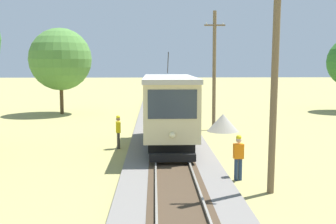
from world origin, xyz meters
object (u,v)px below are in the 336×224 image
red_tram (169,108)px  tree_right_far (60,59)px  second_worker (118,130)px  utility_pole_near_tram (275,71)px  track_worker (238,155)px  utility_pole_mid (214,70)px  gravel_pile (223,123)px

red_tram → tree_right_far: 18.18m
tree_right_far → second_worker: bearing=-67.5°
utility_pole_near_tram → red_tram: bearing=113.2°
utility_pole_near_tram → track_worker: (-0.82, 1.68, -3.27)m
utility_pole_mid → tree_right_far: bearing=143.2°
utility_pole_mid → gravel_pile: size_ratio=3.77×
gravel_pile → track_worker: (-1.33, -11.55, 0.40)m
red_tram → utility_pole_near_tram: (3.28, -7.66, 2.06)m
utility_pole_near_tram → tree_right_far: (-12.32, 23.20, 0.60)m
red_tram → tree_right_far: (-9.04, 15.54, 2.66)m
utility_pole_near_tram → second_worker: (-5.96, 7.85, -3.27)m
second_worker → gravel_pile: bearing=-147.8°
track_worker → second_worker: 8.03m
second_worker → utility_pole_mid: bearing=-141.6°
gravel_pile → tree_right_far: bearing=142.1°
utility_pole_near_tram → gravel_pile: size_ratio=3.93×
utility_pole_mid → gravel_pile: utility_pole_mid is taller
gravel_pile → tree_right_far: 16.80m
utility_pole_near_tram → track_worker: bearing=116.0°
utility_pole_near_tram → tree_right_far: size_ratio=1.09×
red_tram → gravel_pile: (3.79, 5.57, -1.61)m
second_worker → tree_right_far: bearing=-75.0°
gravel_pile → utility_pole_near_tram: bearing=-92.2°
track_worker → second_worker: (-5.14, 6.17, 0.00)m
second_worker → tree_right_far: 17.06m
red_tram → tree_right_far: tree_right_far is taller
utility_pole_near_tram → tree_right_far: bearing=118.0°
gravel_pile → track_worker: bearing=-96.6°
utility_pole_mid → tree_right_far: 15.39m
red_tram → utility_pole_mid: (3.28, 6.34, 1.90)m
utility_pole_near_tram → gravel_pile: bearing=87.8°
utility_pole_mid → track_worker: bearing=-93.8°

